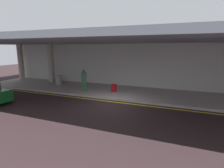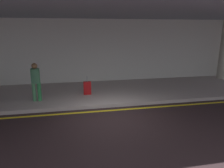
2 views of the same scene
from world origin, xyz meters
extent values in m
plane|color=#2C1F21|center=(0.00, 0.00, 0.00)|extent=(60.00, 60.00, 0.00)
cube|color=#A39693|center=(0.00, 3.10, 0.07)|extent=(26.00, 4.20, 0.15)
cube|color=yellow|center=(0.00, 0.68, 0.00)|extent=(26.00, 0.14, 0.01)
cylinder|color=#A79C90|center=(-12.00, 4.38, 1.97)|extent=(0.56, 0.56, 3.65)
cylinder|color=#A49E8D|center=(-8.00, 4.38, 1.97)|extent=(0.56, 0.56, 3.65)
cube|color=slate|center=(0.00, 2.60, 3.95)|extent=(28.00, 13.20, 0.30)
cube|color=#BBB9B2|center=(0.00, 5.35, 1.90)|extent=(26.00, 0.30, 3.80)
cylinder|color=black|center=(-6.46, -1.91, 0.32)|extent=(0.64, 0.22, 0.64)
cylinder|color=#3C704A|center=(-3.08, 2.06, 0.56)|extent=(0.16, 0.16, 0.82)
cylinder|color=#27723D|center=(-2.86, 2.06, 0.56)|extent=(0.16, 0.16, 0.82)
cylinder|color=#356347|center=(-2.97, 2.06, 1.28)|extent=(0.38, 0.38, 0.62)
sphere|color=brown|center=(-2.97, 2.06, 1.71)|extent=(0.24, 0.24, 0.24)
cube|color=maroon|center=(-0.72, 2.62, 0.46)|extent=(0.36, 0.22, 0.62)
cylinder|color=slate|center=(-0.72, 2.62, 0.91)|extent=(0.02, 0.02, 0.28)
cylinder|color=gray|center=(-6.42, 3.42, 0.57)|extent=(0.56, 0.56, 0.85)
camera|label=1|loc=(3.90, -9.48, 3.40)|focal=28.14mm
camera|label=2|loc=(-1.45, -7.20, 3.20)|focal=33.71mm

